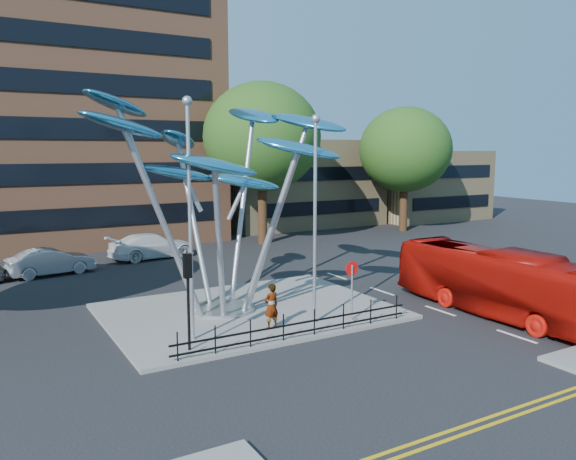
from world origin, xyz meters
TOP-DOWN VIEW (x-y plane):
  - ground at (0.00, 0.00)m, footprint 120.00×120.00m
  - traffic_island at (-1.00, 6.00)m, footprint 12.00×9.00m
  - double_yellow_near at (0.00, -6.00)m, footprint 40.00×0.12m
  - double_yellow_far at (0.00, -6.30)m, footprint 40.00×0.12m
  - brick_tower at (-6.00, 32.00)m, footprint 25.00×15.00m
  - low_building_near at (16.00, 30.00)m, footprint 15.00×8.00m
  - low_building_far at (30.00, 28.00)m, footprint 12.00×8.00m
  - tree_right at (8.00, 22.00)m, footprint 8.80×8.80m
  - tree_far at (22.00, 22.00)m, footprint 8.00×8.00m
  - leaf_sculpture at (-2.07, 6.68)m, footprint 12.72×9.54m
  - street_lamp_left at (-4.50, 3.50)m, footprint 0.36×0.36m
  - street_lamp_right at (0.50, 3.00)m, footprint 0.36×0.36m
  - traffic_light_island at (-5.00, 2.50)m, footprint 0.28×0.18m
  - no_entry_sign_island at (2.00, 2.52)m, footprint 0.60×0.10m
  - pedestrian_railing_front at (-1.00, 1.70)m, footprint 10.00×0.06m
  - red_bus at (8.20, 0.29)m, footprint 2.56×10.40m
  - pedestrian at (-1.39, 3.16)m, footprint 0.70×0.51m
  - parked_car_mid at (-7.45, 18.39)m, footprint 4.88×2.38m
  - parked_car_right at (-0.98, 20.50)m, footprint 5.93×3.10m

SIDE VIEW (x-z plane):
  - ground at x=0.00m, z-range 0.00..0.00m
  - double_yellow_near at x=0.00m, z-range 0.00..0.01m
  - double_yellow_far at x=0.00m, z-range 0.00..0.01m
  - traffic_island at x=-1.00m, z-range 0.00..0.15m
  - pedestrian_railing_front at x=-1.00m, z-range 0.05..1.05m
  - parked_car_mid at x=-7.45m, z-range 0.00..1.54m
  - parked_car_right at x=-0.98m, z-range 0.00..1.64m
  - pedestrian at x=-1.39m, z-range 0.15..1.94m
  - red_bus at x=8.20m, z-range 0.00..2.89m
  - no_entry_sign_island at x=2.00m, z-range 0.59..3.04m
  - traffic_light_island at x=-5.00m, z-range 0.90..4.33m
  - low_building_far at x=30.00m, z-range 0.00..7.00m
  - low_building_near at x=16.00m, z-range 0.00..8.00m
  - street_lamp_right at x=0.50m, z-range 0.94..9.24m
  - street_lamp_left at x=-4.50m, z-range 0.96..9.76m
  - leaf_sculpture at x=-2.07m, z-range 2.12..11.63m
  - tree_far at x=22.00m, z-range 1.70..12.51m
  - tree_right at x=8.00m, z-range 1.98..14.09m
  - brick_tower at x=-6.00m, z-range 0.00..30.00m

